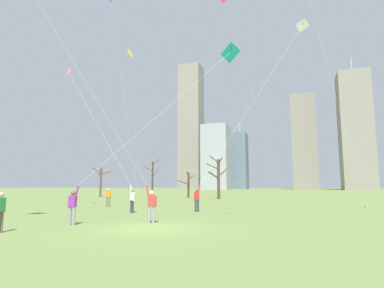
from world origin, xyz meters
TOP-DOWN VIEW (x-y plane):
  - ground_plane at (0.00, 0.00)m, footprint 400.00×400.00m
  - kite_flyer_midfield_center_teal at (-2.92, 0.30)m, footprint 8.03×3.41m
  - kite_flyer_far_back_pink at (-5.55, 6.88)m, footprint 8.28×2.37m
  - kite_flyer_foreground_right_purple at (-2.21, -0.24)m, footprint 7.40×9.20m
  - kite_flyer_foreground_left_white at (0.89, 10.58)m, footprint 8.85×8.52m
  - bystander_strolling_midfield at (-5.08, -3.16)m, footprint 0.25×0.51m
  - bystander_far_off_by_trees at (-9.78, 11.63)m, footprint 0.40×0.38m
  - distant_kite_high_overhead_yellow at (-14.34, 22.85)m, footprint 1.75×7.01m
  - distant_kite_drifting_right_blue at (-17.09, 22.71)m, footprint 6.59×2.13m
  - distant_kite_drifting_left_red at (-1.70, 27.18)m, footprint 7.97×1.38m
  - bare_tree_center at (-9.64, 32.99)m, footprint 2.65×3.48m
  - bare_tree_left_of_center at (-15.17, 31.89)m, footprint 2.65×1.94m
  - bare_tree_far_right_edge at (-24.23, 31.36)m, footprint 2.19×2.87m
  - bare_tree_rightmost at (-4.13, 29.78)m, footprint 2.76×2.71m
  - skyline_tall_tower at (10.14, 138.04)m, footprint 10.94×5.60m
  - skyline_squat_block at (-20.40, 143.23)m, footprint 7.12×9.67m
  - skyline_mid_tower_left at (29.68, 127.30)m, footprint 11.93×11.43m
  - skyline_short_annex at (-44.94, 139.19)m, footprint 11.18×10.53m
  - skyline_wide_slab at (-27.37, 121.77)m, footprint 11.37×10.99m

SIDE VIEW (x-z plane):
  - ground_plane at x=0.00m, z-range 0.00..0.00m
  - bystander_strolling_midfield at x=-5.08m, z-range 0.09..1.71m
  - bystander_far_off_by_trees at x=-9.78m, z-range 0.09..1.71m
  - kite_flyer_midfield_center_teal at x=-2.92m, z-range -2.57..6.85m
  - bare_tree_center at x=-9.64m, z-range 0.21..4.19m
  - kite_flyer_far_back_pink at x=-5.55m, z-range -3.75..8.35m
  - bare_tree_far_right_edge at x=-24.23m, z-range 0.26..5.03m
  - bare_tree_left_of_center at x=-15.17m, z-range -0.08..6.01m
  - bare_tree_rightmost at x=-4.13m, z-range -0.05..6.16m
  - kite_flyer_foreground_left_white at x=0.89m, z-range -4.78..12.80m
  - kite_flyer_foreground_right_purple at x=-2.21m, z-range -4.36..13.63m
  - skyline_squat_block at x=-20.40m, z-range -2.73..30.60m
  - skyline_wide_slab at x=-27.37m, z-range 0.00..28.47m
  - distant_kite_high_overhead_yellow at x=-14.34m, z-range 8.18..28.24m
  - skyline_tall_tower at x=10.14m, z-range 0.00..43.92m
  - skyline_mid_tower_left at x=29.68m, z-range -3.47..51.64m
  - distant_kite_drifting_right_blue at x=-17.09m, z-range 9.94..38.49m
  - distant_kite_drifting_left_red at x=-1.70m, z-range 10.81..39.05m
  - skyline_short_annex at x=-44.94m, z-range 0.00..64.72m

